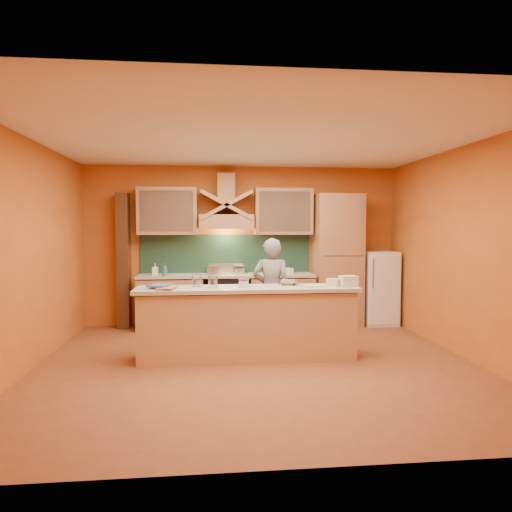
{
  "coord_description": "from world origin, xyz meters",
  "views": [
    {
      "loc": [
        -0.59,
        -5.6,
        1.72
      ],
      "look_at": [
        0.08,
        0.9,
        1.31
      ],
      "focal_mm": 32.0,
      "sensor_mm": 36.0,
      "label": 1
    }
  ],
  "objects": [
    {
      "name": "floor",
      "position": [
        0.0,
        0.0,
        0.0
      ],
      "size": [
        5.5,
        5.0,
        0.01
      ],
      "primitive_type": "cube",
      "color": "brown",
      "rests_on": "ground"
    },
    {
      "name": "ceiling",
      "position": [
        0.0,
        0.0,
        2.8
      ],
      "size": [
        5.5,
        5.0,
        0.01
      ],
      "primitive_type": "cube",
      "color": "white",
      "rests_on": "wall_back"
    },
    {
      "name": "wall_back",
      "position": [
        0.0,
        2.5,
        1.4
      ],
      "size": [
        5.5,
        0.02,
        2.8
      ],
      "primitive_type": "cube",
      "color": "#C16425",
      "rests_on": "floor"
    },
    {
      "name": "wall_front",
      "position": [
        0.0,
        -2.5,
        1.4
      ],
      "size": [
        5.5,
        0.02,
        2.8
      ],
      "primitive_type": "cube",
      "color": "#C16425",
      "rests_on": "floor"
    },
    {
      "name": "wall_left",
      "position": [
        -2.75,
        0.0,
        1.4
      ],
      "size": [
        0.02,
        5.0,
        2.8
      ],
      "primitive_type": "cube",
      "color": "#C16425",
      "rests_on": "floor"
    },
    {
      "name": "wall_right",
      "position": [
        2.75,
        0.0,
        1.4
      ],
      "size": [
        0.02,
        5.0,
        2.8
      ],
      "primitive_type": "cube",
      "color": "#C16425",
      "rests_on": "floor"
    },
    {
      "name": "base_cabinet_left",
      "position": [
        -1.25,
        2.2,
        0.43
      ],
      "size": [
        1.1,
        0.6,
        0.86
      ],
      "primitive_type": "cube",
      "color": "#AD764F",
      "rests_on": "floor"
    },
    {
      "name": "base_cabinet_right",
      "position": [
        0.65,
        2.2,
        0.43
      ],
      "size": [
        1.1,
        0.6,
        0.86
      ],
      "primitive_type": "cube",
      "color": "#AD764F",
      "rests_on": "floor"
    },
    {
      "name": "counter_top",
      "position": [
        -0.3,
        2.2,
        0.9
      ],
      "size": [
        3.0,
        0.62,
        0.04
      ],
      "primitive_type": "cube",
      "color": "#BEB4A0",
      "rests_on": "base_cabinet_left"
    },
    {
      "name": "stove",
      "position": [
        -0.3,
        2.2,
        0.45
      ],
      "size": [
        0.6,
        0.58,
        0.9
      ],
      "primitive_type": "cube",
      "color": "black",
      "rests_on": "floor"
    },
    {
      "name": "backsplash",
      "position": [
        -0.3,
        2.48,
        1.25
      ],
      "size": [
        3.0,
        0.03,
        0.7
      ],
      "primitive_type": "cube",
      "color": "#173428",
      "rests_on": "wall_back"
    },
    {
      "name": "range_hood",
      "position": [
        -0.3,
        2.25,
        1.82
      ],
      "size": [
        0.92,
        0.5,
        0.24
      ],
      "primitive_type": "cube",
      "color": "#AD764F",
      "rests_on": "wall_back"
    },
    {
      "name": "hood_chimney",
      "position": [
        -0.3,
        2.35,
        2.4
      ],
      "size": [
        0.3,
        0.3,
        0.5
      ],
      "primitive_type": "cube",
      "color": "#AD764F",
      "rests_on": "wall_back"
    },
    {
      "name": "upper_cabinet_left",
      "position": [
        -1.3,
        2.33,
        2.0
      ],
      "size": [
        1.0,
        0.35,
        0.8
      ],
      "primitive_type": "cube",
      "color": "#AD764F",
      "rests_on": "wall_back"
    },
    {
      "name": "upper_cabinet_right",
      "position": [
        0.7,
        2.33,
        2.0
      ],
      "size": [
        1.0,
        0.35,
        0.8
      ],
      "primitive_type": "cube",
      "color": "#AD764F",
      "rests_on": "wall_back"
    },
    {
      "name": "pantry_column",
      "position": [
        1.65,
        2.2,
        1.15
      ],
      "size": [
        0.8,
        0.6,
        2.3
      ],
      "primitive_type": "cube",
      "color": "#AD764F",
      "rests_on": "floor"
    },
    {
      "name": "fridge",
      "position": [
        2.4,
        2.2,
        0.65
      ],
      "size": [
        0.58,
        0.6,
        1.3
      ],
      "primitive_type": "cube",
      "color": "white",
      "rests_on": "floor"
    },
    {
      "name": "trim_column_left",
      "position": [
        -2.05,
        2.35,
        1.15
      ],
      "size": [
        0.2,
        0.3,
        2.3
      ],
      "primitive_type": "cube",
      "color": "#472816",
      "rests_on": "floor"
    },
    {
      "name": "island_body",
      "position": [
        -0.1,
        0.3,
        0.44
      ],
      "size": [
        2.8,
        0.55,
        0.88
      ],
      "primitive_type": "cube",
      "color": "tan",
      "rests_on": "floor"
    },
    {
      "name": "island_top",
      "position": [
        -0.1,
        0.3,
        0.92
      ],
      "size": [
        2.9,
        0.62,
        0.05
      ],
      "primitive_type": "cube",
      "color": "#BEB4A0",
      "rests_on": "island_body"
    },
    {
      "name": "person",
      "position": [
        0.33,
        1.07,
        0.78
      ],
      "size": [
        0.64,
        0.49,
        1.57
      ],
      "primitive_type": "imported",
      "rotation": [
        0.0,
        0.0,
        2.92
      ],
      "color": "gray",
      "rests_on": "floor"
    },
    {
      "name": "pot_large",
      "position": [
        -0.53,
        2.16,
        0.98
      ],
      "size": [
        0.29,
        0.29,
        0.16
      ],
      "primitive_type": "cylinder",
      "rotation": [
        0.0,
        0.0,
        0.35
      ],
      "color": "#B0B1B7",
      "rests_on": "stove"
    },
    {
      "name": "pot_small",
      "position": [
        -0.08,
        2.3,
        0.96
      ],
      "size": [
        0.25,
        0.25,
        0.12
      ],
      "primitive_type": "cylinder",
      "rotation": [
        0.0,
        0.0,
        -0.22
      ],
      "color": "#B9BAC0",
      "rests_on": "stove"
    },
    {
      "name": "soap_bottle_a",
      "position": [
        -1.5,
        2.13,
        1.02
      ],
      "size": [
        0.09,
        0.09,
        0.2
      ],
      "primitive_type": "imported",
      "rotation": [
        0.0,
        0.0,
        -0.02
      ],
      "color": "white",
      "rests_on": "counter_top"
    },
    {
      "name": "soap_bottle_b",
      "position": [
        -1.33,
        1.97,
        1.03
      ],
      "size": [
        0.12,
        0.12,
        0.22
      ],
      "primitive_type": "imported",
      "rotation": [
        0.0,
        0.0,
        0.48
      ],
      "color": "#305F85",
      "rests_on": "counter_top"
    },
    {
      "name": "bowl_back",
      "position": [
        0.55,
        2.34,
        0.96
      ],
      "size": [
        0.29,
        0.29,
        0.07
      ],
      "primitive_type": "imported",
      "rotation": [
        0.0,
        0.0,
        0.35
      ],
      "color": "white",
      "rests_on": "counter_top"
    },
    {
      "name": "dish_rack",
      "position": [
        0.72,
        2.3,
        0.96
      ],
      "size": [
        0.31,
        0.28,
        0.09
      ],
      "primitive_type": "cube",
      "rotation": [
        0.0,
        0.0,
        0.39
      ],
      "color": "white",
      "rests_on": "counter_top"
    },
    {
      "name": "book_lower",
      "position": [
        -1.24,
        0.21,
        0.96
      ],
      "size": [
        0.26,
        0.32,
        0.03
      ],
      "primitive_type": "imported",
      "rotation": [
        0.0,
        0.0,
        -0.17
      ],
      "color": "#C26245",
      "rests_on": "island_top"
    },
    {
      "name": "book_upper",
      "position": [
        -1.33,
        0.36,
        0.98
      ],
      "size": [
        0.35,
        0.39,
        0.02
      ],
      "primitive_type": "imported",
      "rotation": [
        0.0,
        0.0,
        -0.42
      ],
      "color": "#3B5481",
      "rests_on": "island_top"
    },
    {
      "name": "jar_large",
      "position": [
        -0.76,
        0.41,
        1.03
      ],
      "size": [
        0.15,
        0.15,
        0.17
      ],
      "primitive_type": "cylinder",
      "rotation": [
        0.0,
        0.0,
        0.12
      ],
      "color": "white",
      "rests_on": "island_top"
    },
    {
      "name": "jar_small",
      "position": [
        -0.55,
        0.27,
        1.02
      ],
      "size": [
        0.14,
        0.14,
        0.15
      ],
      "primitive_type": "cylinder",
      "rotation": [
        0.0,
        0.0,
        0.24
      ],
      "color": "silver",
      "rests_on": "island_top"
    },
    {
      "name": "kitchen_scale",
      "position": [
        -0.15,
        0.25,
        0.99
      ],
      "size": [
        0.13,
        0.13,
        0.09
      ],
      "primitive_type": "cube",
      "rotation": [
        0.0,
        0.0,
        -0.27
      ],
      "color": "silver",
      "rests_on": "island_top"
    },
    {
      "name": "mixing_bowl",
      "position": [
        0.48,
        0.47,
        0.98
      ],
      "size": [
        0.28,
        0.28,
        0.07
      ],
      "primitive_type": "imported",
      "rotation": [
        0.0,
        0.0,
        -0.05
      ],
      "color": "silver",
      "rests_on": "island_top"
    },
    {
      "name": "cloth",
      "position": [
        0.78,
        0.26,
        0.95
      ],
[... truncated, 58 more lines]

